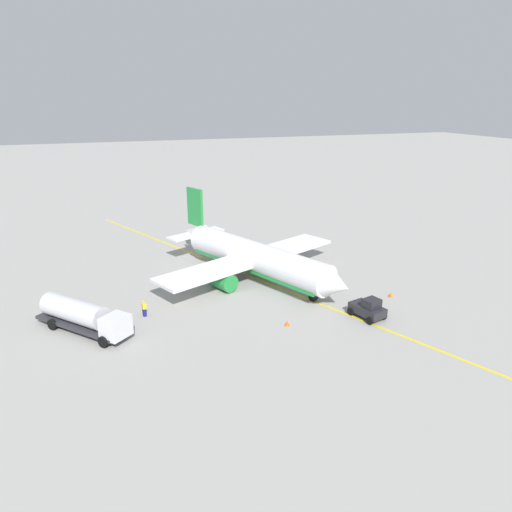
% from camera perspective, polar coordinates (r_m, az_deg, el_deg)
% --- Properties ---
extents(ground_plane, '(400.00, 400.00, 0.00)m').
position_cam_1_polar(ground_plane, '(58.43, 0.00, -2.79)').
color(ground_plane, '#9E9B96').
extents(airplane, '(27.93, 25.78, 9.70)m').
position_cam_1_polar(airplane, '(57.82, -0.32, -0.20)').
color(airplane, white).
rests_on(airplane, ground).
extents(fuel_tanker, '(9.82, 8.94, 3.15)m').
position_cam_1_polar(fuel_tanker, '(47.98, -20.40, -6.81)').
color(fuel_tanker, '#2D2D33').
rests_on(fuel_tanker, ground).
extents(pushback_tug, '(3.99, 3.09, 2.20)m').
position_cam_1_polar(pushback_tug, '(49.42, 13.53, -6.26)').
color(pushback_tug, '#232328').
rests_on(pushback_tug, ground).
extents(refueling_worker, '(0.57, 0.44, 1.71)m').
position_cam_1_polar(refueling_worker, '(49.83, -13.49, -6.28)').
color(refueling_worker, navy).
rests_on(refueling_worker, ground).
extents(safety_cone_nose, '(0.50, 0.50, 0.56)m').
position_cam_1_polar(safety_cone_nose, '(55.29, 16.13, -4.56)').
color(safety_cone_nose, '#F2590F').
rests_on(safety_cone_nose, ground).
extents(safety_cone_wingtip, '(0.52, 0.52, 0.57)m').
position_cam_1_polar(safety_cone_wingtip, '(46.87, 3.83, -8.17)').
color(safety_cone_wingtip, '#F2590F').
rests_on(safety_cone_wingtip, ground).
extents(taxi_line_marking, '(74.81, 32.72, 0.01)m').
position_cam_1_polar(taxi_line_marking, '(58.43, 0.00, -2.78)').
color(taxi_line_marking, yellow).
rests_on(taxi_line_marking, ground).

